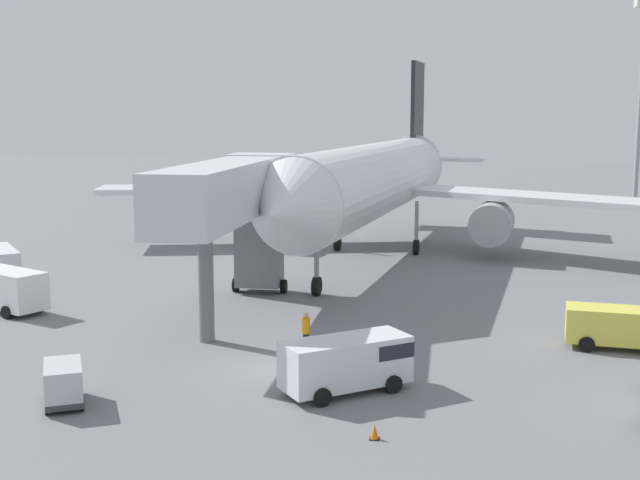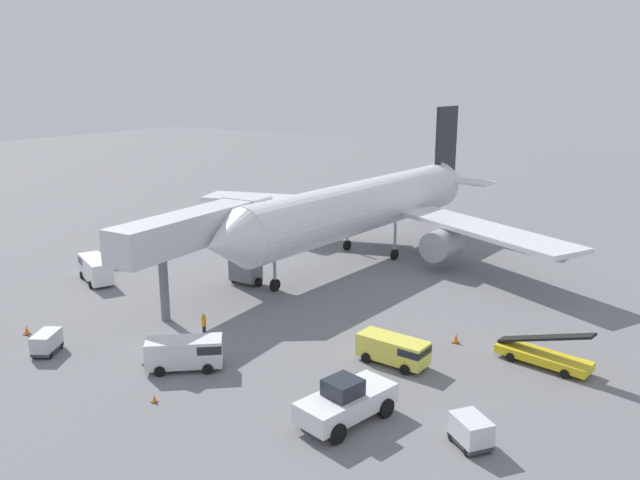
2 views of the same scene
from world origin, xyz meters
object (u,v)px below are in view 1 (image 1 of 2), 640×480
Objects in this scene: jet_bridge at (235,198)px; baggage_cart_mid_right at (63,382)px; service_van_near_left at (1,287)px; service_van_rear_right at (625,326)px; airplane_at_gate at (375,181)px; service_van_mid_left at (349,361)px; safety_cone_alpha at (375,432)px; ground_crew_worker_foreground at (306,331)px.

jet_bridge is 15.01m from baggage_cart_mid_right.
service_van_rear_right is (31.01, -1.23, -0.22)m from service_van_near_left.
jet_bridge is 13.36m from service_van_near_left.
jet_bridge is 3.48× the size of service_van_rear_right.
airplane_at_gate reaches higher than service_van_near_left.
safety_cone_alpha is (1.49, -4.30, -0.93)m from service_van_mid_left.
service_van_rear_right reaches higher than safety_cone_alpha.
jet_bridge is 9.25× the size of ground_crew_worker_foreground.
ground_crew_worker_foreground reaches higher than service_van_rear_right.
service_van_rear_right is at bearing 34.95° from service_van_mid_left.
ground_crew_worker_foreground is at bearing -50.77° from jet_bridge.
jet_bridge is 18.34m from safety_cone_alpha.
safety_cone_alpha is at bearing -4.80° from baggage_cart_mid_right.
service_van_near_left reaches higher than ground_crew_worker_foreground.
service_van_mid_left is at bearing 18.94° from baggage_cart_mid_right.
baggage_cart_mid_right is 11.30m from safety_cone_alpha.
service_van_mid_left reaches higher than ground_crew_worker_foreground.
service_van_mid_left is 5.17m from ground_crew_worker_foreground.
jet_bridge is (-4.76, -19.35, 0.62)m from airplane_at_gate.
ground_crew_worker_foreground is (4.98, -6.10, -5.06)m from jet_bridge.
ground_crew_worker_foreground is at bearing 120.19° from service_van_mid_left.
airplane_at_gate is 9.27× the size of service_van_rear_right.
safety_cone_alpha is at bearing -82.83° from airplane_at_gate.
service_van_near_left is at bearing -172.61° from jet_bridge.
airplane_at_gate is 26.53m from service_van_rear_right.
airplane_at_gate is 34.29m from baggage_cart_mid_right.
airplane_at_gate is at bearing 90.49° from ground_crew_worker_foreground.
airplane_at_gate is 34.86m from safety_cone_alpha.
service_van_near_left is at bearing 165.49° from ground_crew_worker_foreground.
service_van_near_left is at bearing 148.30° from safety_cone_alpha.
jet_bridge is at bearing 171.33° from service_van_rear_right.
jet_bridge is at bearing 121.39° from safety_cone_alpha.
jet_bridge is at bearing 7.39° from service_van_near_left.
service_van_mid_left is (7.58, -10.56, -4.85)m from jet_bridge.
airplane_at_gate is 27.39m from service_van_near_left.
safety_cone_alpha is (4.30, -34.21, -5.16)m from airplane_at_gate.
service_van_near_left is (-19.96, 8.95, 0.10)m from service_van_mid_left.
ground_crew_worker_foreground is at bearing -89.51° from airplane_at_gate.
safety_cone_alpha is (4.08, -8.76, -0.72)m from ground_crew_worker_foreground.
service_van_mid_left reaches higher than baggage_cart_mid_right.
service_van_near_left is at bearing 129.66° from baggage_cart_mid_right.
service_van_mid_left is (2.81, -29.91, -4.23)m from airplane_at_gate.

